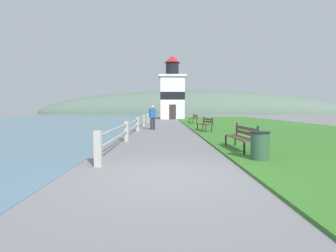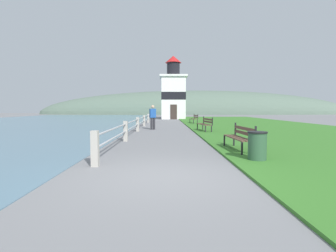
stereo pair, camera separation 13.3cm
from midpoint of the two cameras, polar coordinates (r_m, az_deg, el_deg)
ground_plane at (r=5.79m, az=-0.84°, el=-10.93°), size 160.00×160.00×0.00m
grass_verge at (r=22.66m, az=19.29°, el=-0.03°), size 12.00×46.82×0.06m
seawall_railing at (r=19.46m, az=-6.07°, el=1.07°), size 0.18×25.71×0.92m
park_bench_near at (r=9.33m, az=15.41°, el=-2.05°), size 0.58×2.00×0.94m
park_bench_midway at (r=16.75m, az=7.94°, el=0.61°), size 0.73×1.99×0.94m
park_bench_far at (r=25.34m, az=5.48°, el=1.71°), size 0.66×1.73×0.94m
lighthouse at (r=37.02m, az=0.82°, el=7.17°), size 3.77×3.77×8.79m
person_strolling at (r=18.30m, az=-3.57°, el=2.11°), size 0.47×0.36×1.71m
trash_bin at (r=7.69m, az=18.88°, el=-4.24°), size 0.54×0.54×0.84m
distant_hillside at (r=67.31m, az=5.86°, el=2.57°), size 80.00×16.00×12.00m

